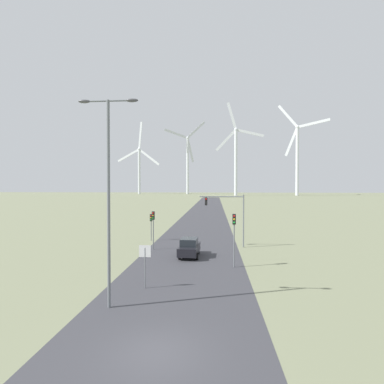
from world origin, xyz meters
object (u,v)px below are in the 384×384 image
stop_sign_near (145,258)px  wind_turbine_right (297,153)px  wind_turbine_left (188,159)px  wind_turbine_far_left (139,165)px  streetlamp (108,180)px  traffic_light_post_mid_left (151,221)px  traffic_light_mast_overhead (228,209)px  traffic_light_post_near_right (234,228)px  car_approaching (189,247)px  wind_turbine_center (236,155)px  traffic_light_post_near_left (153,222)px

stop_sign_near → wind_turbine_right: bearing=72.4°
stop_sign_near → wind_turbine_left: wind_turbine_left is taller
wind_turbine_far_left → streetlamp: bearing=-76.0°
traffic_light_post_mid_left → traffic_light_mast_overhead: bearing=-19.3°
streetlamp → traffic_light_post_near_right: size_ratio=2.59×
traffic_light_post_near_right → traffic_light_mast_overhead: bearing=91.2°
car_approaching → wind_turbine_center: bearing=84.7°
wind_turbine_far_left → wind_turbine_right: bearing=-15.7°
wind_turbine_left → streetlamp: bearing=-85.8°
traffic_light_post_mid_left → wind_turbine_right: wind_turbine_right is taller
car_approaching → wind_turbine_far_left: 235.45m
streetlamp → wind_turbine_center: wind_turbine_center is taller
traffic_light_post_near_left → traffic_light_mast_overhead: size_ratio=0.70×
traffic_light_post_near_left → traffic_light_post_near_right: size_ratio=0.91×
wind_turbine_far_left → wind_turbine_center: bearing=-25.8°
stop_sign_near → wind_turbine_center: 198.94m
traffic_light_mast_overhead → wind_turbine_center: wind_turbine_center is taller
traffic_light_post_mid_left → wind_turbine_center: (22.95, 178.54, 26.59)m
wind_turbine_left → stop_sign_near: bearing=-85.5°
stop_sign_near → traffic_light_post_near_left: 12.49m
car_approaching → wind_turbine_left: 229.15m
wind_turbine_right → wind_turbine_far_left: bearing=164.3°
traffic_light_post_near_left → wind_turbine_far_left: 231.30m
traffic_light_mast_overhead → wind_turbine_center: 184.06m
stop_sign_near → traffic_light_post_mid_left: (-3.38, 17.58, 0.42)m
wind_turbine_center → wind_turbine_right: (43.95, 3.86, 1.27)m
wind_turbine_left → traffic_light_post_mid_left: bearing=-86.0°
streetlamp → wind_turbine_center: size_ratio=0.18×
traffic_light_post_near_left → car_approaching: 5.58m
car_approaching → wind_turbine_left: bearing=95.3°
traffic_light_mast_overhead → wind_turbine_center: size_ratio=0.09×
wind_turbine_center → wind_turbine_far_left: bearing=154.2°
car_approaching → wind_turbine_center: wind_turbine_center is taller
wind_turbine_right → traffic_light_post_near_left: bearing=-109.2°
traffic_light_post_mid_left → traffic_light_mast_overhead: 10.32m
traffic_light_post_near_left → traffic_light_post_mid_left: traffic_light_post_near_left is taller
wind_turbine_far_left → car_approaching: bearing=-74.4°
traffic_light_post_mid_left → wind_turbine_far_left: (-57.34, 217.36, 22.54)m
streetlamp → traffic_light_post_mid_left: 21.56m
traffic_light_post_mid_left → wind_turbine_far_left: bearing=104.8°
car_approaching → wind_turbine_right: wind_turbine_right is taller
traffic_light_post_near_left → traffic_light_mast_overhead: 8.52m
traffic_light_post_near_right → wind_turbine_center: 192.55m
streetlamp → wind_turbine_left: wind_turbine_left is taller
traffic_light_post_mid_left → wind_turbine_left: 220.36m
streetlamp → car_approaching: 14.62m
traffic_light_post_near_right → traffic_light_post_mid_left: (-9.76, 11.82, -0.85)m
stop_sign_near → traffic_light_post_near_left: (-1.99, 12.29, 1.00)m
car_approaching → streetlamp: bearing=-105.5°
traffic_light_post_mid_left → stop_sign_near: bearing=-79.1°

